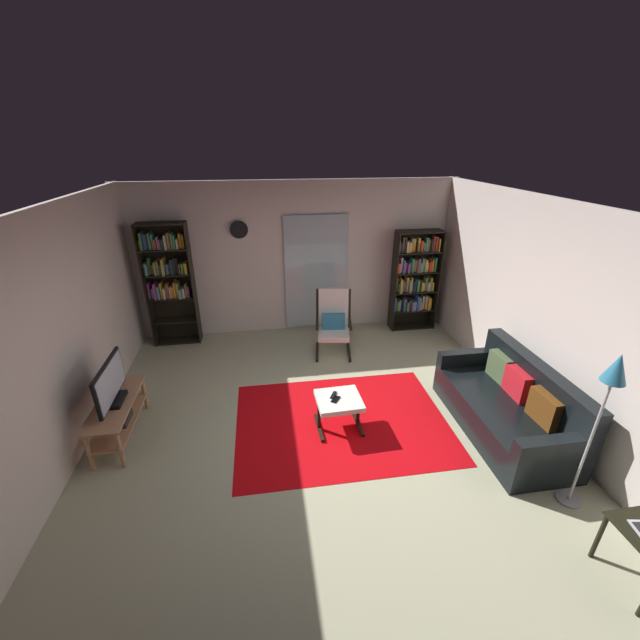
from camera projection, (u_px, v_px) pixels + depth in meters
name	position (u px, v px, depth m)	size (l,w,h in m)	color
ground_plane	(320.00, 431.00, 4.71)	(7.02, 7.02, 0.00)	#B3B38E
wall_back	(295.00, 259.00, 6.76)	(5.60, 0.06, 2.60)	silver
wall_left	(45.00, 353.00, 3.79)	(0.06, 6.00, 2.60)	silver
wall_right	(551.00, 318.00, 4.53)	(0.06, 6.00, 2.60)	silver
glass_door_panel	(316.00, 273.00, 6.86)	(1.10, 0.01, 2.00)	silver
area_rug	(342.00, 421.00, 4.86)	(2.57, 1.89, 0.01)	red
tv_stand	(118.00, 414.00, 4.49)	(0.40, 1.11, 0.49)	tan
television	(111.00, 385.00, 4.33)	(0.20, 0.81, 0.49)	black
bookshelf_near_tv	(168.00, 276.00, 6.32)	(0.75, 0.30, 2.03)	black
bookshelf_near_sofa	(414.00, 278.00, 6.93)	(0.80, 0.30, 1.79)	black
leather_sofa	(508.00, 407.00, 4.62)	(0.85, 1.85, 0.88)	black
lounge_armchair	(333.00, 320.00, 6.29)	(0.66, 0.73, 1.02)	black
ottoman	(339.00, 403.00, 4.63)	(0.54, 0.50, 0.42)	white
tv_remote	(333.00, 395.00, 4.64)	(0.04, 0.14, 0.02)	black
cell_phone	(336.00, 399.00, 4.58)	(0.07, 0.14, 0.01)	black
floor_lamp_by_sofa	(610.00, 387.00, 3.26)	(0.22, 0.22, 1.62)	#A5A5AD
wall_clock	(239.00, 229.00, 6.34)	(0.29, 0.03, 0.29)	silver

